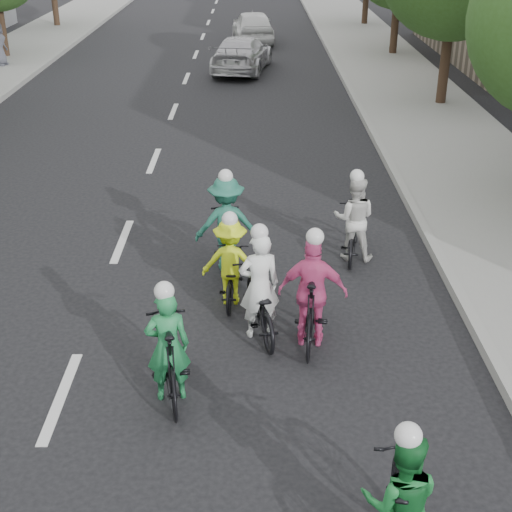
{
  "coord_description": "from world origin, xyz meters",
  "views": [
    {
      "loc": [
        2.61,
        -7.81,
        5.93
      ],
      "look_at": [
        2.64,
        2.28,
        1.0
      ],
      "focal_mm": 50.0,
      "sensor_mm": 36.0,
      "label": 1
    }
  ],
  "objects_px": {
    "cyclist_3": "(231,269)",
    "follow_car_lead": "(242,54)",
    "cyclist_0": "(312,300)",
    "cyclist_6": "(169,354)",
    "cyclist_4": "(227,230)",
    "follow_car_trail": "(253,26)",
    "cyclist_2": "(398,509)",
    "cyclist_1": "(259,298)",
    "cyclist_5": "(353,226)"
  },
  "relations": [
    {
      "from": "cyclist_3",
      "to": "follow_car_lead",
      "type": "relative_size",
      "value": 0.34
    },
    {
      "from": "cyclist_0",
      "to": "cyclist_3",
      "type": "bearing_deg",
      "value": -37.82
    },
    {
      "from": "cyclist_6",
      "to": "cyclist_0",
      "type": "bearing_deg",
      "value": -157.15
    },
    {
      "from": "cyclist_4",
      "to": "follow_car_trail",
      "type": "relative_size",
      "value": 0.42
    },
    {
      "from": "cyclist_0",
      "to": "cyclist_6",
      "type": "relative_size",
      "value": 1.01
    },
    {
      "from": "cyclist_3",
      "to": "cyclist_0",
      "type": "bearing_deg",
      "value": 138.26
    },
    {
      "from": "follow_car_trail",
      "to": "cyclist_2",
      "type": "bearing_deg",
      "value": 87.15
    },
    {
      "from": "cyclist_0",
      "to": "follow_car_lead",
      "type": "bearing_deg",
      "value": -78.91
    },
    {
      "from": "cyclist_2",
      "to": "cyclist_1",
      "type": "bearing_deg",
      "value": -63.43
    },
    {
      "from": "cyclist_1",
      "to": "cyclist_2",
      "type": "distance_m",
      "value": 4.49
    },
    {
      "from": "cyclist_0",
      "to": "cyclist_4",
      "type": "distance_m",
      "value": 2.84
    },
    {
      "from": "cyclist_4",
      "to": "follow_car_lead",
      "type": "bearing_deg",
      "value": -97.13
    },
    {
      "from": "cyclist_4",
      "to": "cyclist_3",
      "type": "bearing_deg",
      "value": 87.75
    },
    {
      "from": "cyclist_1",
      "to": "cyclist_6",
      "type": "distance_m",
      "value": 1.97
    },
    {
      "from": "cyclist_3",
      "to": "cyclist_5",
      "type": "relative_size",
      "value": 0.92
    },
    {
      "from": "cyclist_1",
      "to": "follow_car_lead",
      "type": "height_order",
      "value": "cyclist_1"
    },
    {
      "from": "follow_car_lead",
      "to": "cyclist_1",
      "type": "bearing_deg",
      "value": 101.27
    },
    {
      "from": "cyclist_0",
      "to": "follow_car_lead",
      "type": "relative_size",
      "value": 0.41
    },
    {
      "from": "cyclist_0",
      "to": "cyclist_4",
      "type": "bearing_deg",
      "value": -54.29
    },
    {
      "from": "follow_car_lead",
      "to": "follow_car_trail",
      "type": "relative_size",
      "value": 1.06
    },
    {
      "from": "cyclist_6",
      "to": "follow_car_lead",
      "type": "relative_size",
      "value": 0.4
    },
    {
      "from": "cyclist_2",
      "to": "follow_car_trail",
      "type": "bearing_deg",
      "value": -77.91
    },
    {
      "from": "follow_car_lead",
      "to": "cyclist_5",
      "type": "bearing_deg",
      "value": 107.42
    },
    {
      "from": "cyclist_3",
      "to": "follow_car_trail",
      "type": "distance_m",
      "value": 25.59
    },
    {
      "from": "cyclist_0",
      "to": "cyclist_2",
      "type": "xyz_separation_m",
      "value": [
        0.54,
        -4.04,
        -0.04
      ]
    },
    {
      "from": "cyclist_2",
      "to": "follow_car_lead",
      "type": "height_order",
      "value": "cyclist_2"
    },
    {
      "from": "cyclist_6",
      "to": "follow_car_lead",
      "type": "height_order",
      "value": "cyclist_6"
    },
    {
      "from": "cyclist_3",
      "to": "cyclist_4",
      "type": "xyz_separation_m",
      "value": [
        -0.1,
        1.24,
        0.14
      ]
    },
    {
      "from": "cyclist_2",
      "to": "cyclist_6",
      "type": "height_order",
      "value": "cyclist_6"
    },
    {
      "from": "follow_car_lead",
      "to": "follow_car_trail",
      "type": "distance_m",
      "value": 6.92
    },
    {
      "from": "cyclist_2",
      "to": "cyclist_5",
      "type": "height_order",
      "value": "cyclist_5"
    },
    {
      "from": "cyclist_2",
      "to": "cyclist_4",
      "type": "height_order",
      "value": "cyclist_4"
    },
    {
      "from": "cyclist_3",
      "to": "follow_car_lead",
      "type": "xyz_separation_m",
      "value": [
        -0.09,
        18.69,
        0.1
      ]
    },
    {
      "from": "cyclist_1",
      "to": "cyclist_2",
      "type": "xyz_separation_m",
      "value": [
        1.32,
        -4.29,
        0.06
      ]
    },
    {
      "from": "cyclist_2",
      "to": "cyclist_0",
      "type": "bearing_deg",
      "value": -72.95
    },
    {
      "from": "follow_car_trail",
      "to": "cyclist_4",
      "type": "bearing_deg",
      "value": 83.41
    },
    {
      "from": "cyclist_5",
      "to": "follow_car_trail",
      "type": "height_order",
      "value": "cyclist_5"
    },
    {
      "from": "cyclist_3",
      "to": "cyclist_5",
      "type": "bearing_deg",
      "value": -139.92
    },
    {
      "from": "cyclist_5",
      "to": "follow_car_lead",
      "type": "bearing_deg",
      "value": -71.77
    },
    {
      "from": "cyclist_2",
      "to": "cyclist_6",
      "type": "bearing_deg",
      "value": -37.84
    },
    {
      "from": "cyclist_4",
      "to": "follow_car_trail",
      "type": "distance_m",
      "value": 24.35
    },
    {
      "from": "cyclist_3",
      "to": "follow_car_trail",
      "type": "xyz_separation_m",
      "value": [
        0.35,
        25.59,
        0.17
      ]
    },
    {
      "from": "follow_car_lead",
      "to": "cyclist_2",
      "type": "bearing_deg",
      "value": 104.14
    },
    {
      "from": "cyclist_4",
      "to": "cyclist_6",
      "type": "height_order",
      "value": "cyclist_4"
    },
    {
      "from": "cyclist_1",
      "to": "cyclist_3",
      "type": "relative_size",
      "value": 1.19
    },
    {
      "from": "cyclist_0",
      "to": "cyclist_2",
      "type": "relative_size",
      "value": 1.03
    },
    {
      "from": "cyclist_4",
      "to": "follow_car_trail",
      "type": "xyz_separation_m",
      "value": [
        0.45,
        24.35,
        0.03
      ]
    },
    {
      "from": "cyclist_1",
      "to": "cyclist_2",
      "type": "relative_size",
      "value": 1.02
    },
    {
      "from": "follow_car_lead",
      "to": "cyclist_3",
      "type": "bearing_deg",
      "value": 99.93
    },
    {
      "from": "cyclist_1",
      "to": "cyclist_5",
      "type": "distance_m",
      "value": 3.2
    }
  ]
}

